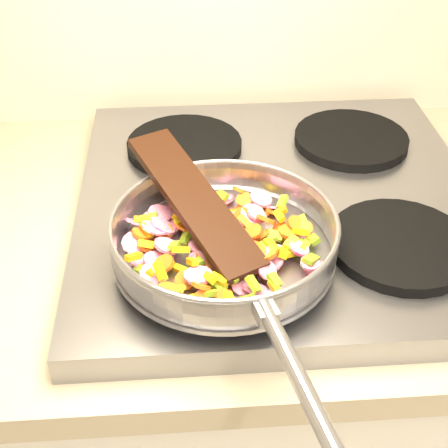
{
  "coord_description": "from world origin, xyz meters",
  "views": [
    {
      "loc": [
        -0.84,
        0.9,
        1.47
      ],
      "look_at": [
        -0.8,
        1.51,
        1.0
      ],
      "focal_mm": 50.0,
      "sensor_mm": 36.0,
      "label": 1
    }
  ],
  "objects": [
    {
      "name": "vegetable_heap",
      "position": [
        -0.8,
        1.52,
        0.98
      ],
      "size": [
        0.26,
        0.26,
        0.04
      ],
      "color": "#E51665",
      "rests_on": "saute_pan"
    },
    {
      "name": "grate_fr",
      "position": [
        -0.56,
        1.52,
        0.95
      ],
      "size": [
        0.19,
        0.19,
        0.02
      ],
      "primitive_type": "cylinder",
      "color": "black",
      "rests_on": "cooktop"
    },
    {
      "name": "saute_pan",
      "position": [
        -0.79,
        1.51,
        0.99
      ],
      "size": [
        0.32,
        0.49,
        0.06
      ],
      "rotation": [
        0.0,
        0.0,
        0.22
      ],
      "color": "#9E9EA5",
      "rests_on": "grate_fl"
    },
    {
      "name": "grate_br",
      "position": [
        -0.56,
        1.81,
        0.95
      ],
      "size": [
        0.19,
        0.19,
        0.02
      ],
      "primitive_type": "cylinder",
      "color": "black",
      "rests_on": "cooktop"
    },
    {
      "name": "grate_bl",
      "position": [
        -0.84,
        1.81,
        0.95
      ],
      "size": [
        0.19,
        0.19,
        0.02
      ],
      "primitive_type": "cylinder",
      "color": "black",
      "rests_on": "cooktop"
    },
    {
      "name": "cooktop",
      "position": [
        -0.7,
        1.67,
        0.92
      ],
      "size": [
        0.6,
        0.6,
        0.04
      ],
      "primitive_type": "cube",
      "color": "#939399",
      "rests_on": "counter_top"
    },
    {
      "name": "wooden_spatula",
      "position": [
        -0.83,
        1.56,
        1.01
      ],
      "size": [
        0.17,
        0.26,
        0.07
      ],
      "primitive_type": "cube",
      "rotation": [
        0.0,
        -0.23,
        2.05
      ],
      "color": "black",
      "rests_on": "saute_pan"
    },
    {
      "name": "grate_fl",
      "position": [
        -0.84,
        1.52,
        0.95
      ],
      "size": [
        0.19,
        0.19,
        0.02
      ],
      "primitive_type": "cylinder",
      "color": "black",
      "rests_on": "cooktop"
    }
  ]
}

